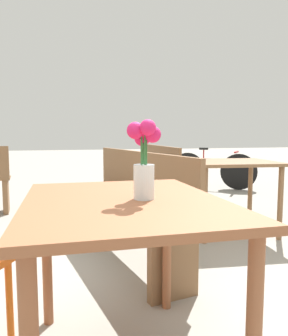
# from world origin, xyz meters

# --- Properties ---
(table_front) EXTENTS (0.79, 1.01, 0.73)m
(table_front) POSITION_xyz_m (0.00, 0.00, 0.63)
(table_front) COLOR brown
(table_front) RESTS_ON ground_plane
(flower_vase) EXTENTS (0.14, 0.14, 0.31)m
(flower_vase) POSITION_xyz_m (0.08, -0.03, 0.89)
(flower_vase) COLOR silver
(flower_vase) RESTS_ON table_front
(bench_near) EXTENTS (0.68, 1.82, 0.85)m
(bench_near) POSITION_xyz_m (0.33, 1.34, 0.47)
(bench_near) COLOR brown
(bench_near) RESTS_ON ground_plane
(bench_far) EXTENTS (0.39, 1.46, 0.85)m
(bench_far) POSITION_xyz_m (0.92, 2.64, 0.45)
(bench_far) COLOR brown
(bench_far) RESTS_ON ground_plane
(table_back) EXTENTS (0.94, 0.82, 0.73)m
(table_back) POSITION_xyz_m (1.43, 1.65, 0.61)
(table_back) COLOR brown
(table_back) RESTS_ON ground_plane
(bicycle) EXTENTS (1.28, 0.99, 0.75)m
(bicycle) POSITION_xyz_m (2.53, 4.19, 0.34)
(bicycle) COLOR black
(bicycle) RESTS_ON ground_plane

